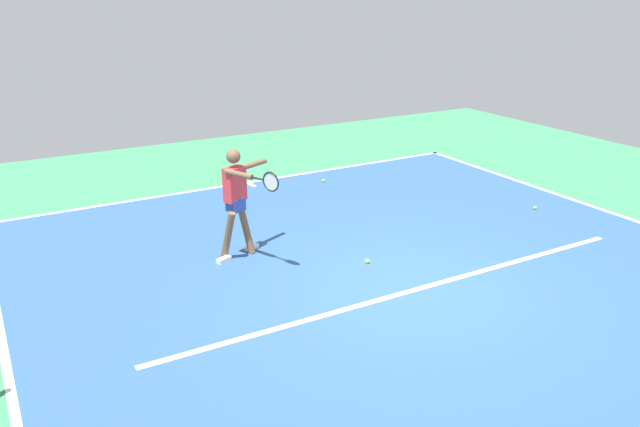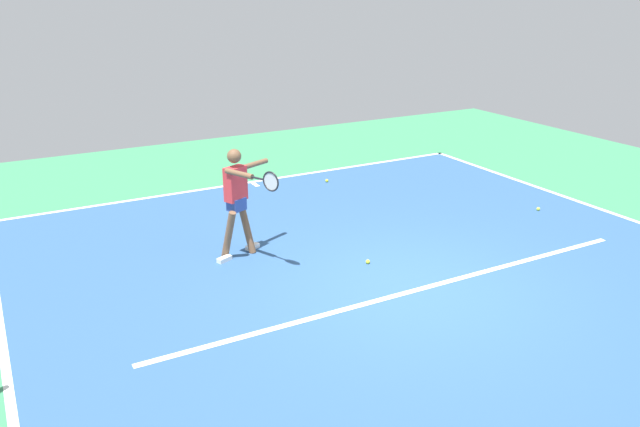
% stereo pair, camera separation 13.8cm
% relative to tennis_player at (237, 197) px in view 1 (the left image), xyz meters
% --- Properties ---
extents(ground_plane, '(20.08, 20.08, 0.00)m').
position_rel_tennis_player_xyz_m(ground_plane, '(-1.67, 2.20, -0.98)').
color(ground_plane, '#388456').
extents(court_surface, '(10.33, 11.57, 0.00)m').
position_rel_tennis_player_xyz_m(court_surface, '(-1.67, 2.20, -0.98)').
color(court_surface, '#2D5484').
rests_on(court_surface, ground_plane).
extents(court_line_baseline_near, '(10.33, 0.10, 0.01)m').
position_rel_tennis_player_xyz_m(court_line_baseline_near, '(-1.67, -3.53, -0.97)').
color(court_line_baseline_near, white).
rests_on(court_line_baseline_near, ground_plane).
extents(court_line_sideline_right, '(0.10, 11.57, 0.01)m').
position_rel_tennis_player_xyz_m(court_line_sideline_right, '(3.45, 2.20, -0.97)').
color(court_line_sideline_right, white).
rests_on(court_line_sideline_right, ground_plane).
extents(court_line_service, '(7.75, 0.10, 0.01)m').
position_rel_tennis_player_xyz_m(court_line_service, '(-1.67, 2.29, -0.97)').
color(court_line_service, white).
rests_on(court_line_service, ground_plane).
extents(court_line_centre_mark, '(0.10, 0.30, 0.01)m').
position_rel_tennis_player_xyz_m(court_line_centre_mark, '(-1.67, -3.33, -0.97)').
color(court_line_centre_mark, white).
rests_on(court_line_centre_mark, ground_plane).
extents(tennis_player, '(1.07, 1.33, 1.72)m').
position_rel_tennis_player_xyz_m(tennis_player, '(0.00, 0.00, 0.00)').
color(tennis_player, brown).
rests_on(tennis_player, ground_plane).
extents(tennis_ball_centre_court, '(0.07, 0.07, 0.07)m').
position_rel_tennis_player_xyz_m(tennis_ball_centre_court, '(-5.68, 0.74, -0.94)').
color(tennis_ball_centre_court, '#C6E53D').
rests_on(tennis_ball_centre_court, ground_plane).
extents(tennis_ball_near_service_line, '(0.07, 0.07, 0.07)m').
position_rel_tennis_player_xyz_m(tennis_ball_near_service_line, '(-1.58, 1.22, -0.94)').
color(tennis_ball_near_service_line, yellow).
rests_on(tennis_ball_near_service_line, ground_plane).
extents(tennis_ball_by_baseline, '(0.07, 0.07, 0.07)m').
position_rel_tennis_player_xyz_m(tennis_ball_by_baseline, '(-3.09, -2.75, -0.94)').
color(tennis_ball_by_baseline, yellow).
rests_on(tennis_ball_by_baseline, ground_plane).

